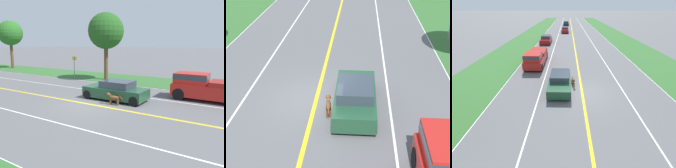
# 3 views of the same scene
# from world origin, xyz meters

# --- Properties ---
(ground_plane) EXTENTS (400.00, 400.00, 0.00)m
(ground_plane) POSITION_xyz_m (0.00, 0.00, 0.00)
(ground_plane) COLOR #5B5B5E
(centre_divider_line) EXTENTS (0.18, 160.00, 0.01)m
(centre_divider_line) POSITION_xyz_m (0.00, 0.00, 0.00)
(centre_divider_line) COLOR yellow
(centre_divider_line) RESTS_ON ground
(lane_dash_same_dir) EXTENTS (0.10, 160.00, 0.01)m
(lane_dash_same_dir) POSITION_xyz_m (3.50, 0.00, 0.00)
(lane_dash_same_dir) COLOR white
(lane_dash_same_dir) RESTS_ON ground
(lane_dash_oncoming) EXTENTS (0.10, 160.00, 0.01)m
(lane_dash_oncoming) POSITION_xyz_m (-3.50, 0.00, 0.00)
(lane_dash_oncoming) COLOR white
(lane_dash_oncoming) RESTS_ON ground
(ego_car) EXTENTS (1.86, 4.41, 1.35)m
(ego_car) POSITION_xyz_m (1.89, -0.73, 0.64)
(ego_car) COLOR #1E472D
(ego_car) RESTS_ON ground
(dog) EXTENTS (0.33, 1.23, 0.79)m
(dog) POSITION_xyz_m (0.71, -1.20, 0.48)
(dog) COLOR brown
(dog) RESTS_ON ground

